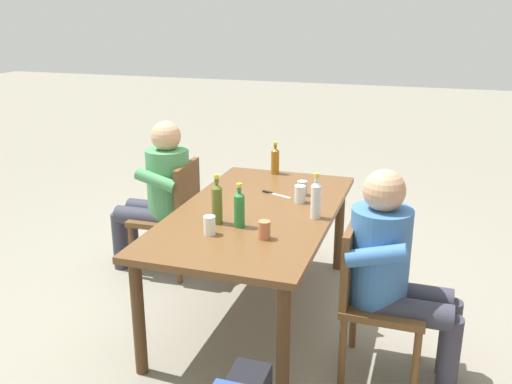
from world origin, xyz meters
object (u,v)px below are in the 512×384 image
at_px(bottle_clear, 316,199).
at_px(bottle_green, 239,208).
at_px(cup_steel, 302,188).
at_px(bottle_amber, 275,160).
at_px(cup_white, 210,225).
at_px(person_in_plaid_shirt, 394,266).
at_px(cup_glass, 300,194).
at_px(chair_far_right, 371,291).
at_px(person_in_white_shirt, 159,189).
at_px(cup_terracotta, 264,230).
at_px(bottle_olive, 217,202).
at_px(chair_near_left, 174,211).
at_px(dining_table, 256,221).
at_px(table_knife, 274,194).

bearing_deg(bottle_clear, bottle_green, -54.74).
bearing_deg(cup_steel, bottle_amber, -144.31).
bearing_deg(bottle_green, cup_white, -36.43).
bearing_deg(person_in_plaid_shirt, cup_glass, -133.75).
distance_m(chair_far_right, cup_glass, 0.90).
xyz_separation_m(person_in_white_shirt, bottle_green, (0.71, 0.89, 0.19)).
xyz_separation_m(person_in_white_shirt, cup_terracotta, (0.84, 1.08, 0.13)).
bearing_deg(bottle_olive, cup_terracotta, 66.90).
xyz_separation_m(bottle_olive, cup_glass, (-0.52, 0.38, -0.07)).
distance_m(person_in_white_shirt, cup_steel, 1.12).
relative_size(person_in_white_shirt, bottle_amber, 4.68).
height_order(chair_near_left, chair_far_right, same).
bearing_deg(dining_table, bottle_amber, -172.36).
xyz_separation_m(dining_table, bottle_clear, (0.02, 0.39, 0.20)).
height_order(bottle_olive, table_knife, bottle_olive).
bearing_deg(dining_table, chair_near_left, -117.61).
height_order(chair_far_right, table_knife, chair_far_right).
bearing_deg(cup_terracotta, bottle_amber, -166.70).
bearing_deg(table_knife, person_in_white_shirt, -94.84).
distance_m(cup_glass, cup_terracotta, 0.66).
relative_size(bottle_amber, cup_white, 2.30).
distance_m(dining_table, cup_terracotta, 0.49).
xyz_separation_m(dining_table, bottle_amber, (-0.83, -0.11, 0.19)).
bearing_deg(chair_far_right, person_in_white_shirt, -115.83).
height_order(bottle_green, cup_white, bottle_green).
xyz_separation_m(dining_table, bottle_olive, (0.29, -0.15, 0.21)).
xyz_separation_m(dining_table, cup_white, (0.47, -0.13, 0.13)).
height_order(person_in_white_shirt, bottle_green, person_in_white_shirt).
bearing_deg(dining_table, bottle_green, -0.95).
bearing_deg(person_in_plaid_shirt, table_knife, -130.34).
bearing_deg(person_in_white_shirt, cup_steel, 88.61).
relative_size(chair_near_left, cup_terracotta, 8.36).
bearing_deg(chair_far_right, table_knife, -134.13).
relative_size(cup_glass, cup_white, 1.05).
bearing_deg(cup_terracotta, bottle_olive, -113.10).
relative_size(dining_table, cup_glass, 15.86).
height_order(bottle_clear, cup_glass, bottle_clear).
bearing_deg(cup_steel, chair_far_right, 36.21).
bearing_deg(cup_white, bottle_clear, 130.68).
bearing_deg(cup_glass, chair_near_left, -100.18).
xyz_separation_m(person_in_plaid_shirt, table_knife, (-0.74, -0.87, 0.08)).
xyz_separation_m(bottle_amber, cup_white, (1.30, -0.02, -0.05)).
height_order(person_in_white_shirt, table_knife, person_in_white_shirt).
xyz_separation_m(person_in_plaid_shirt, cup_steel, (-0.79, -0.69, 0.12)).
height_order(person_in_plaid_shirt, table_knife, person_in_plaid_shirt).
height_order(bottle_clear, bottle_olive, bottle_olive).
relative_size(person_in_white_shirt, cup_terracotta, 11.33).
xyz_separation_m(cup_white, table_knife, (-0.80, 0.15, -0.05)).
bearing_deg(cup_glass, cup_white, -27.21).
height_order(cup_white, cup_terracotta, cup_white).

